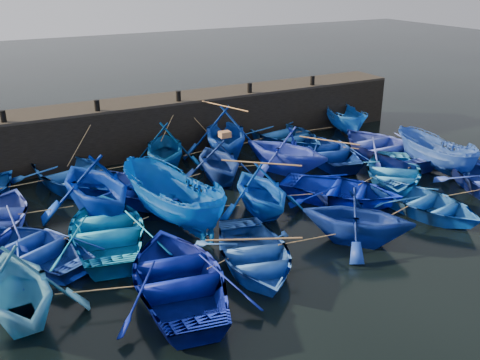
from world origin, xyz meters
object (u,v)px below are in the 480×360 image
boat_8 (142,190)px  wooden_crate (225,134)px  boat_13 (35,248)px  boat_20 (16,286)px

boat_8 → wooden_crate: wooden_crate is taller
boat_8 → wooden_crate: size_ratio=10.91×
boat_8 → wooden_crate: 4.27m
boat_13 → wooden_crate: (8.42, 3.26, 1.67)m
boat_13 → boat_8: bearing=-173.8°
boat_8 → boat_20: boat_20 is taller
boat_20 → wooden_crate: 11.32m
boat_13 → boat_20: boat_20 is taller
wooden_crate → boat_13: bearing=-158.8°
boat_13 → boat_20: 3.29m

